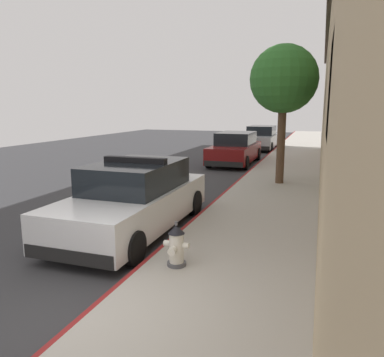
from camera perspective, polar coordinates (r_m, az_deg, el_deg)
name	(u,v)px	position (r m, az deg, el deg)	size (l,w,h in m)	color
ground_plane	(133,177)	(15.83, -8.94, 0.20)	(27.93, 60.00, 0.20)	#353538
sidewalk_pavement	(280,182)	(14.07, 13.21, -0.52)	(2.75, 60.00, 0.17)	#ADA89E
curb_painted_edge	(242,180)	(14.27, 7.55, -0.17)	(0.08, 60.00, 0.17)	maroon
police_cruiser	(135,199)	(8.54, -8.70, -3.07)	(1.94, 4.84, 1.68)	white
parked_car_silver_ahead	(235,149)	(18.81, 6.62, 4.51)	(1.94, 4.84, 1.56)	maroon
parked_car_dark_far	(261,138)	(25.72, 10.52, 6.07)	(1.94, 4.84, 1.56)	#B2B5BA
fire_hydrant	(176,246)	(6.30, -2.41, -10.18)	(0.44, 0.40, 0.76)	#4C4C51
street_tree	(284,80)	(13.27, 13.80, 14.34)	(2.27, 2.27, 4.67)	brown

